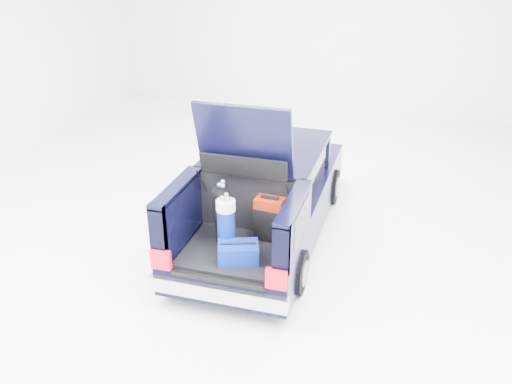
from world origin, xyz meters
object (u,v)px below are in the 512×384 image
(car, at_px, (267,194))
(blue_golf_bag, at_px, (226,226))
(blue_duffel, at_px, (238,252))
(black_golf_bag, at_px, (223,215))
(red_suitcase, at_px, (270,219))

(car, distance_m, blue_golf_bag, 1.69)
(blue_golf_bag, bearing_deg, blue_duffel, -61.31)
(car, bearing_deg, blue_golf_bag, -93.03)
(car, distance_m, blue_duffel, 1.85)
(blue_golf_bag, bearing_deg, black_golf_bag, 98.90)
(black_golf_bag, relative_size, blue_golf_bag, 1.06)
(red_suitcase, height_order, blue_golf_bag, blue_golf_bag)
(red_suitcase, xyz_separation_m, blue_golf_bag, (-0.45, -0.46, 0.08))
(red_suitcase, relative_size, blue_golf_bag, 0.77)
(blue_golf_bag, relative_size, blue_duffel, 1.40)
(blue_duffel, bearing_deg, blue_golf_bag, 120.49)
(car, relative_size, red_suitcase, 7.30)
(car, bearing_deg, blue_duffel, -85.94)
(car, height_order, blue_duffel, car)
(red_suitcase, distance_m, blue_duffel, 0.71)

